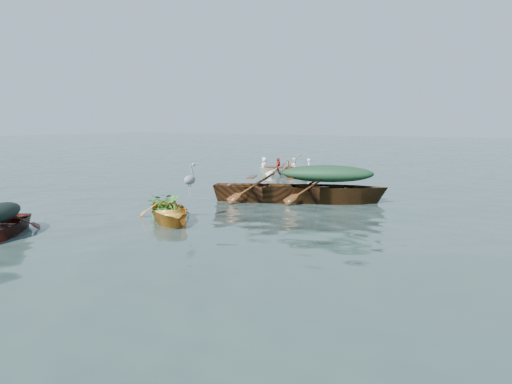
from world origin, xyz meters
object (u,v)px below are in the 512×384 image
Objects in this scene: yellow_dinghy at (169,221)px; dark_covered_boat at (1,236)px; heron at (190,186)px; green_tarp_boat at (327,203)px; rowed_boat at (286,175)px; open_wooden_boat at (271,201)px.

dark_covered_boat is at bearing -172.13° from yellow_dinghy.
yellow_dinghy is 0.97× the size of dark_covered_boat.
dark_covered_boat is 3.47× the size of heron.
yellow_dinghy is 5.24m from green_tarp_boat.
heron is (2.40, 3.65, 0.88)m from dark_covered_boat.
green_tarp_boat reaches higher than yellow_dinghy.
rowed_boat is at bearing 52.78° from yellow_dinghy.
green_tarp_boat is 1.73m from open_wooden_boat.
green_tarp_boat is at bearing -88.36° from open_wooden_boat.
yellow_dinghy is 3.37× the size of heron.
heron reaches higher than green_tarp_boat.
rowed_boat is (-0.28, 14.30, 0.00)m from dark_covered_boat.
heron reaches higher than rowed_boat.
open_wooden_boat is 5.49× the size of heron.
heron is at bearing 152.75° from open_wooden_boat.
rowed_boat is (-2.35, 11.10, 0.00)m from yellow_dinghy.
green_tarp_boat is 1.02× the size of open_wooden_boat.
green_tarp_boat is at bearing -159.31° from rowed_boat.
rowed_boat is at bearing 56.07° from dark_covered_boat.
yellow_dinghy is 0.87× the size of rowed_boat.
dark_covered_boat is 0.63× the size of open_wooden_boat.
green_tarp_boat is 5.58× the size of heron.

